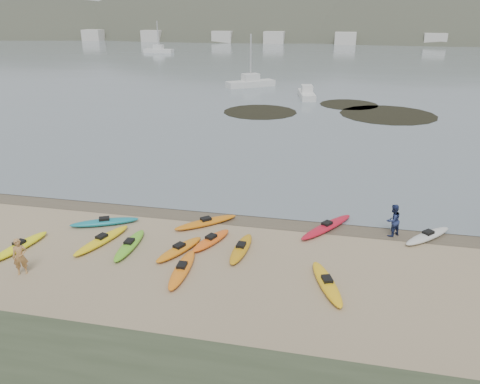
# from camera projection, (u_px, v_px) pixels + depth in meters

# --- Properties ---
(ground) EXTENTS (600.00, 600.00, 0.00)m
(ground) POSITION_uv_depth(u_px,v_px,m) (240.00, 216.00, 27.55)
(ground) COLOR tan
(ground) RESTS_ON ground
(wet_sand) EXTENTS (60.00, 60.00, 0.00)m
(wet_sand) POSITION_uv_depth(u_px,v_px,m) (239.00, 218.00, 27.28)
(wet_sand) COLOR brown
(wet_sand) RESTS_ON ground
(water) EXTENTS (1200.00, 1200.00, 0.00)m
(water) POSITION_uv_depth(u_px,v_px,m) (339.00, 28.00, 300.38)
(water) COLOR slate
(water) RESTS_ON ground
(kayaks) EXTENTS (22.53, 9.85, 0.34)m
(kayaks) POSITION_uv_depth(u_px,v_px,m) (206.00, 242.00, 24.04)
(kayaks) COLOR silver
(kayaks) RESTS_ON ground
(person_west) EXTENTS (0.77, 0.70, 1.76)m
(person_west) POSITION_uv_depth(u_px,v_px,m) (20.00, 257.00, 21.22)
(person_west) COLOR tan
(person_west) RESTS_ON ground
(person_east) EXTENTS (1.10, 1.09, 1.79)m
(person_east) POSITION_uv_depth(u_px,v_px,m) (393.00, 220.00, 24.82)
(person_east) COLOR navy
(person_east) RESTS_ON ground
(kelp_mats) EXTENTS (24.36, 14.73, 0.04)m
(kelp_mats) POSITION_uv_depth(u_px,v_px,m) (340.00, 112.00, 55.23)
(kelp_mats) COLOR black
(kelp_mats) RESTS_ON water
(moored_boats) EXTENTS (108.65, 84.23, 1.25)m
(moored_boats) POSITION_uv_depth(u_px,v_px,m) (365.00, 64.00, 98.52)
(moored_boats) COLOR silver
(moored_boats) RESTS_ON ground
(far_hills) EXTENTS (550.00, 135.00, 80.00)m
(far_hills) POSITION_uv_depth(u_px,v_px,m) (424.00, 76.00, 202.00)
(far_hills) COLOR #384235
(far_hills) RESTS_ON ground
(far_town) EXTENTS (199.00, 5.00, 4.00)m
(far_town) POSITION_uv_depth(u_px,v_px,m) (349.00, 38.00, 157.50)
(far_town) COLOR beige
(far_town) RESTS_ON ground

